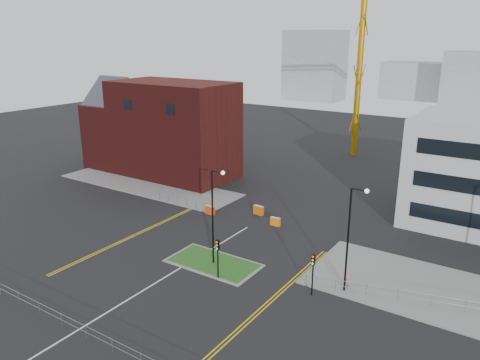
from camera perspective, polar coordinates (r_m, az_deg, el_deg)
name	(u,v)px	position (r m, az deg, el deg)	size (l,w,h in m)	color
ground	(135,295)	(40.24, -12.63, -13.55)	(200.00, 200.00, 0.00)	black
pavement_left	(148,185)	(67.51, -11.19, -0.58)	(28.00, 8.00, 0.12)	slate
pavement_right	(457,298)	(42.66, 24.91, -12.87)	(24.00, 10.00, 0.12)	slate
island_kerb	(213,263)	(44.23, -3.26, -10.08)	(8.60, 4.60, 0.08)	slate
grass_island	(213,263)	(44.22, -3.26, -10.06)	(8.00, 4.00, 0.12)	#21501A
brick_building	(159,129)	(72.04, -9.87, 6.19)	(24.20, 10.07, 14.24)	#461111
tower_crane	(403,6)	(82.42, 19.22, 19.43)	(52.44, 9.73, 35.77)	#BA800A
streetlamp_island	(214,210)	(41.92, -3.14, -3.62)	(1.46, 0.36, 9.18)	black
streetlamp_right_near	(351,232)	(38.30, 13.39, -6.16)	(1.46, 0.36, 9.18)	black
traffic_light_island	(218,252)	(40.58, -2.74, -8.72)	(0.28, 0.33, 3.65)	black
traffic_light_right	(313,267)	(38.54, 8.89, -10.41)	(0.28, 0.33, 3.65)	black
railing_front	(73,323)	(36.65, -19.69, -16.09)	(24.05, 0.05, 1.10)	gray
railing_left	(177,200)	(58.66, -7.65, -2.43)	(6.05, 0.05, 1.10)	gray
railing_right	(431,298)	(40.30, 22.30, -13.18)	(19.05, 5.05, 1.10)	gray
centre_line	(153,285)	(41.43, -10.62, -12.45)	(0.15, 30.00, 0.01)	silver
yellow_left_a	(143,230)	(52.25, -11.71, -6.03)	(0.12, 24.00, 0.01)	gold
yellow_left_b	(145,231)	(52.05, -11.48, -6.11)	(0.12, 24.00, 0.01)	gold
yellow_right_a	(273,297)	(39.20, 4.04, -14.01)	(0.12, 20.00, 0.01)	gold
yellow_right_b	(276,298)	(39.08, 4.43, -14.13)	(0.12, 20.00, 0.01)	gold
skyline_a	(315,66)	(157.99, 9.10, 13.62)	(18.00, 12.00, 22.00)	gray
skyline_d	(430,81)	(167.42, 22.17, 11.07)	(30.00, 12.00, 12.00)	gray
pedestrian	(347,280)	(40.80, 12.94, -11.79)	(0.60, 0.39, 1.64)	tan
barrier_left	(210,210)	(55.58, -3.68, -3.63)	(1.23, 0.42, 1.04)	#D83E0C
barrier_mid	(275,221)	(52.37, 4.33, -5.04)	(1.15, 0.40, 0.96)	orange
barrier_right	(258,210)	(55.41, 2.27, -3.65)	(1.34, 0.61, 1.09)	#D85E0C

